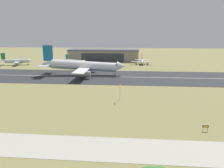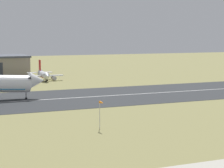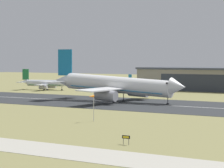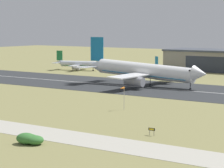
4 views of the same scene
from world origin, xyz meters
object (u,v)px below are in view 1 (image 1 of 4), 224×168
object	(u,v)px
airplane_landing	(84,66)
airplane_parked_centre	(17,61)
windsock_pole	(120,87)
airplane_parked_west	(75,61)
airplane_parked_east	(142,61)
runway_sign	(206,127)

from	to	relation	value
airplane_landing	airplane_parked_centre	distance (m)	77.46
airplane_parked_centre	windsock_pole	bearing A→B (deg)	-45.68
airplane_parked_west	airplane_landing	bearing A→B (deg)	-70.00
airplane_parked_east	airplane_landing	bearing A→B (deg)	-126.29
windsock_pole	runway_sign	bearing A→B (deg)	-45.32
airplane_parked_east	runway_sign	world-z (taller)	airplane_parked_east
airplane_landing	runway_sign	distance (m)	92.15
airplane_parked_west	windsock_pole	world-z (taller)	airplane_parked_west
airplane_landing	windsock_pole	size ratio (longest dim) A/B	8.22
windsock_pole	airplane_parked_west	bearing A→B (deg)	113.02
airplane_parked_centre	runway_sign	size ratio (longest dim) A/B	15.72
runway_sign	airplane_landing	bearing A→B (deg)	122.77
airplane_landing	windsock_pole	distance (m)	58.74
airplane_parked_east	airplane_parked_centre	bearing A→B (deg)	-173.39
airplane_landing	airplane_parked_centre	world-z (taller)	airplane_landing
airplane_landing	runway_sign	size ratio (longest dim) A/B	32.26
airplane_parked_centre	runway_sign	xyz separation A→B (m)	(115.64, -118.12, -2.05)
airplane_landing	airplane_parked_centre	bearing A→B (deg)	148.25
airplane_landing	airplane_parked_west	size ratio (longest dim) A/B	2.25
airplane_parked_east	windsock_pole	xyz separation A→B (m)	(-13.23, -105.74, 2.95)
airplane_parked_east	windsock_pole	bearing A→B (deg)	-97.13
airplane_parked_west	runway_sign	world-z (taller)	airplane_parked_west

